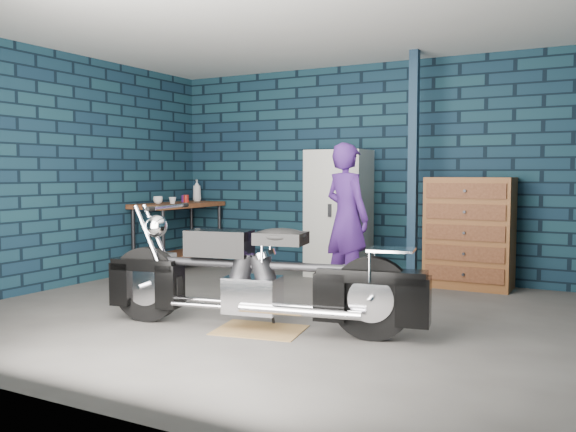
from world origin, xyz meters
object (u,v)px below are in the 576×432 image
motorcycle (259,269)px  locker (338,214)px  storage_bin (156,264)px  person (347,218)px  tool_chest (469,233)px  workbench (179,236)px

motorcycle → locker: size_ratio=1.47×
storage_bin → locker: 2.46m
person → tool_chest: person is taller
motorcycle → tool_chest: size_ratio=1.87×
tool_chest → person: bearing=-142.6°
workbench → storage_bin: (0.02, -0.50, -0.32)m
workbench → motorcycle: (2.69, -2.31, 0.07)m
locker → tool_chest: 1.64m
person → locker: bearing=-37.0°
storage_bin → tool_chest: (3.79, 0.98, 0.50)m
workbench → person: size_ratio=0.85×
storage_bin → tool_chest: size_ratio=0.35×
storage_bin → person: bearing=2.2°
person → locker: 1.00m
workbench → person: bearing=-8.5°
locker → tool_chest: locker is taller
motorcycle → storage_bin: 3.25m
person → motorcycle: bearing=114.9°
workbench → person: (2.67, -0.40, 0.37)m
storage_bin → workbench: bearing=92.3°
locker → tool_chest: size_ratio=1.27×
motorcycle → tool_chest: tool_chest is taller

